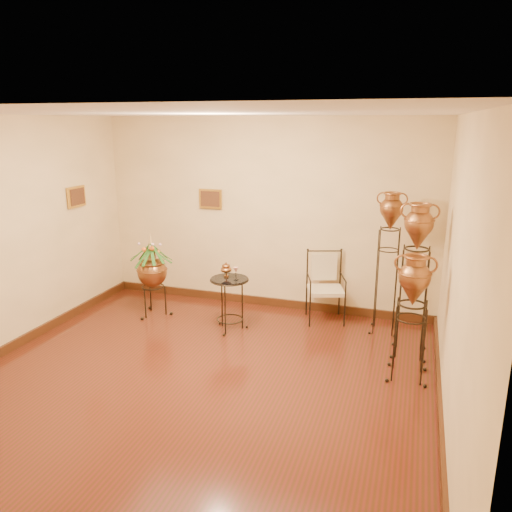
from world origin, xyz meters
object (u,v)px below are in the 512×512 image
(side_table, at_px, (230,303))
(amphora_tall, at_px, (388,262))
(planter_urn, at_px, (152,269))
(armchair, at_px, (326,287))
(amphora_mid, at_px, (414,280))

(side_table, bearing_deg, amphora_tall, 16.72)
(planter_urn, xyz_separation_m, armchair, (2.40, 0.55, -0.21))
(planter_urn, relative_size, armchair, 1.27)
(amphora_mid, bearing_deg, amphora_tall, 119.42)
(planter_urn, height_order, armchair, planter_urn)
(armchair, bearing_deg, amphora_tall, -27.23)
(amphora_tall, distance_m, armchair, 0.95)
(planter_urn, relative_size, side_table, 1.36)
(armchair, height_order, side_table, armchair)
(planter_urn, bearing_deg, side_table, -7.53)
(amphora_mid, height_order, side_table, amphora_mid)
(amphora_mid, distance_m, planter_urn, 3.57)
(amphora_mid, xyz_separation_m, side_table, (-2.31, 0.01, -0.56))
(amphora_tall, relative_size, side_table, 2.07)
(armchair, xyz_separation_m, side_table, (-1.16, -0.72, -0.11))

